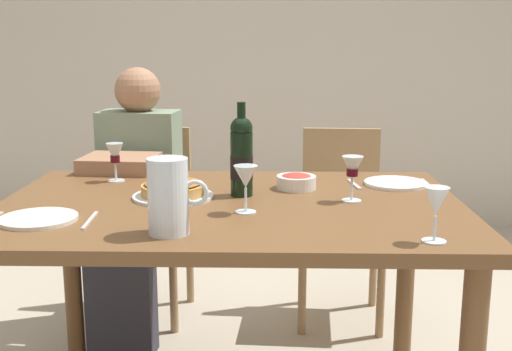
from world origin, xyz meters
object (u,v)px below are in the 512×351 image
Objects in this scene: baked_tart at (173,190)px; wine_glass_left_diner at (352,169)px; water_pitcher at (169,201)px; chair_left at (149,209)px; dining_table at (231,230)px; wine_glass_spare at (246,178)px; wine_bottle at (242,156)px; chair_right at (341,211)px; salad_bowl at (296,181)px; wine_glass_right_diner at (436,204)px; dinner_plate_right_setting at (396,183)px; dinner_plate_left_setting at (38,219)px; diner_left at (134,196)px; wine_glass_centre at (115,155)px.

baked_tart is 0.59m from wine_glass_left_diner.
water_pitcher is 1.33m from chair_left.
dining_table is 10.09× the size of wine_glass_left_diner.
dining_table is 10.30× the size of wine_glass_spare.
wine_bottle is 0.97m from chair_right.
wine_glass_right_diner is at bearing -60.88° from salad_bowl.
wine_glass_left_diner reaches higher than dinner_plate_right_setting.
water_pitcher is 1.40× the size of wine_glass_left_diner.
baked_tart is at bearing 164.40° from dining_table.
water_pitcher is 0.24× the size of chair_left.
baked_tart is 1.81× the size of wine_glass_left_diner.
baked_tart is 1.85× the size of wine_glass_spare.
dining_table is 10.75× the size of salad_bowl.
wine_glass_right_diner reaches higher than chair_left.
wine_glass_left_diner reaches higher than dining_table.
wine_glass_right_diner is 1.12m from dinner_plate_left_setting.
wine_glass_spare is at bearing 128.12° from diner_left.
chair_left is at bearing 133.74° from wine_glass_left_diner.
water_pitcher is at bearing -145.40° from wine_glass_left_diner.
dinner_plate_left_setting is at bearing -100.51° from wine_glass_centre.
wine_glass_right_diner reaches higher than wine_glass_centre.
water_pitcher is at bearing -123.72° from salad_bowl.
dinner_plate_left_setting is 0.26× the size of chair_right.
wine_glass_spare is at bearing 48.12° from water_pitcher.
dinner_plate_left_setting is at bearing -157.17° from dining_table.
wine_glass_spare reaches higher than salad_bowl.
wine_glass_centre is at bearing 97.32° from diner_left.
wine_glass_right_diner is 0.17× the size of chair_right.
salad_bowl is 0.98× the size of wine_glass_centre.
wine_glass_spare reaches higher than baked_tart.
wine_bottle reaches higher than dining_table.
salad_bowl is 0.26m from wine_glass_left_diner.
chair_left is (0.10, 1.13, -0.27)m from dinner_plate_left_setting.
dining_table is 10.25× the size of wine_glass_right_diner.
chair_left is at bearing 127.49° from wine_glass_right_diner.
wine_glass_left_diner is 1.27m from chair_left.
chair_right is at bearing 47.70° from dinner_plate_left_setting.
baked_tart is at bearing 148.62° from wine_glass_right_diner.
wine_glass_left_diner reaches higher than baked_tart.
wine_glass_centre reaches higher than dinner_plate_right_setting.
diner_left reaches higher than wine_glass_left_diner.
wine_bottle reaches higher than wine_glass_centre.
wine_glass_left_diner is (0.17, -0.17, 0.08)m from salad_bowl.
dinner_plate_right_setting is at bearing 15.26° from baked_tart.
wine_glass_right_diner is at bearing 98.08° from chair_right.
chair_right is (0.60, 1.22, -0.36)m from water_pitcher.
wine_glass_left_diner is 1.02× the size of wine_glass_spare.
dinner_plate_right_setting reaches higher than dining_table.
wine_glass_spare is 1.13m from chair_right.
diner_left is at bearing 145.69° from salad_bowl.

